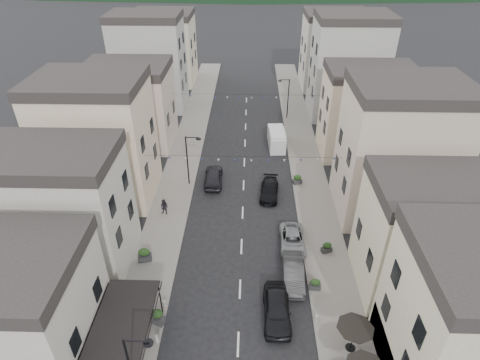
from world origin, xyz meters
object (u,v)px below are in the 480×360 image
object	(u,v)px
parked_car_e	(213,176)
pedestrian_b	(164,207)
delivery_van	(277,138)
pedestrian_a	(123,306)
parked_car_c	(292,240)
parked_car_a	(277,309)
parked_car_d	(269,190)
parked_car_b	(293,273)

from	to	relation	value
parked_car_e	pedestrian_b	bearing A→B (deg)	51.93
delivery_van	pedestrian_a	xyz separation A→B (m)	(-12.76, -26.88, -0.28)
parked_car_c	delivery_van	distance (m)	19.00
parked_car_e	pedestrian_a	world-z (taller)	parked_car_e
parked_car_a	delivery_van	distance (m)	26.78
parked_car_d	pedestrian_b	distance (m)	11.22
pedestrian_b	delivery_van	bearing A→B (deg)	67.35
parked_car_a	parked_car_b	world-z (taller)	parked_car_a
parked_car_a	delivery_van	xyz separation A→B (m)	(1.29, 26.75, 0.32)
parked_car_a	parked_car_d	bearing A→B (deg)	89.65
parked_car_e	delivery_van	bearing A→B (deg)	-132.17
delivery_van	parked_car_b	bearing A→B (deg)	-91.80
parked_car_b	pedestrian_b	world-z (taller)	pedestrian_b
parked_car_d	delivery_van	size ratio (longest dim) A/B	0.91
delivery_van	pedestrian_b	bearing A→B (deg)	-131.27
delivery_van	parked_car_d	bearing A→B (deg)	-99.05
parked_car_a	parked_car_b	xyz separation A→B (m)	(1.52, 3.67, -0.07)
parked_car_e	delivery_van	world-z (taller)	delivery_van
parked_car_a	parked_car_e	size ratio (longest dim) A/B	1.02
pedestrian_b	pedestrian_a	bearing A→B (deg)	-77.89
parked_car_a	pedestrian_a	size ratio (longest dim) A/B	3.24
parked_car_e	parked_car_a	bearing A→B (deg)	107.32
parked_car_d	parked_car_c	bearing A→B (deg)	-72.05
parked_car_a	parked_car_c	distance (m)	7.97
parked_car_c	parked_car_e	world-z (taller)	parked_car_e
parked_car_a	pedestrian_b	size ratio (longest dim) A/B	2.92
parked_car_b	pedestrian_b	distance (m)	14.72
parked_car_b	pedestrian_a	distance (m)	13.54
parked_car_b	parked_car_a	bearing A→B (deg)	-111.08
parked_car_e	pedestrian_b	xyz separation A→B (m)	(-4.40, -5.97, 0.14)
parked_car_b	parked_car_e	bearing A→B (deg)	119.78
pedestrian_a	parked_car_a	bearing A→B (deg)	8.93
parked_car_c	parked_car_d	world-z (taller)	same
pedestrian_a	delivery_van	bearing A→B (deg)	72.88
parked_car_c	parked_car_e	xyz separation A→B (m)	(-7.99, 10.23, 0.17)
parked_car_d	parked_car_e	distance (m)	6.60
parked_car_d	pedestrian_b	size ratio (longest dim) A/B	2.70
parked_car_b	parked_car_e	size ratio (longest dim) A/B	0.97
parked_car_b	delivery_van	xyz separation A→B (m)	(-0.23, 23.08, 0.39)
pedestrian_b	parked_car_b	bearing A→B (deg)	-18.31
pedestrian_b	parked_car_e	bearing A→B (deg)	69.84
parked_car_c	pedestrian_b	bearing A→B (deg)	161.72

